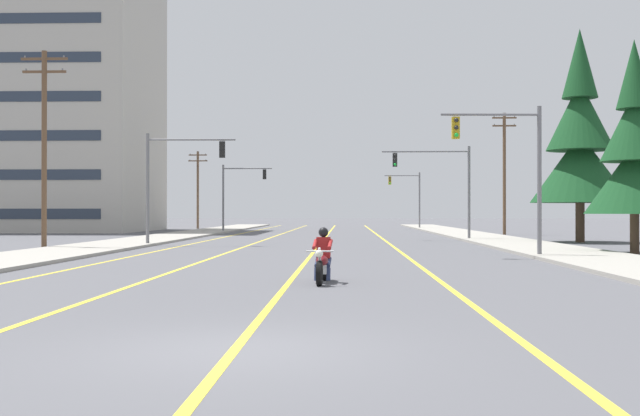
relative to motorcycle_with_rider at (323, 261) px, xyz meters
name	(u,v)px	position (x,y,z in m)	size (l,w,h in m)	color
ground_plane	(232,350)	(-0.93, -9.83, -0.59)	(400.00, 400.00, 0.00)	#515156
lane_stripe_center	(325,238)	(-0.89, 35.17, -0.58)	(0.16, 100.00, 0.01)	yellow
lane_stripe_left	(271,238)	(-4.80, 35.17, -0.58)	(0.16, 100.00, 0.01)	yellow
lane_stripe_right	(381,238)	(3.15, 35.17, -0.58)	(0.16, 100.00, 0.01)	yellow
lane_stripe_far_left	(222,238)	(-8.35, 35.17, -0.58)	(0.16, 100.00, 0.01)	yellow
sidewalk_kerb_right	(494,239)	(10.24, 30.17, -0.52)	(4.40, 110.00, 0.14)	#9E998E
sidewalk_kerb_left	(154,239)	(-12.09, 30.17, -0.52)	(4.40, 110.00, 0.14)	#9E998E
motorcycle_with_rider	(323,261)	(0.00, 0.00, 0.00)	(0.70, 2.19, 1.46)	black
traffic_signal_near_right	(511,159)	(7.38, 11.46, 3.46)	(4.13, 0.52, 6.20)	slate
traffic_signal_near_left	(173,171)	(-8.92, 21.91, 3.52)	(4.95, 0.40, 6.20)	slate
traffic_signal_mid_right	(443,177)	(7.02, 30.73, 3.57)	(5.82, 0.37, 6.20)	slate
traffic_signal_mid_left	(237,188)	(-9.39, 50.16, 3.50)	(4.61, 0.43, 6.20)	slate
traffic_signal_far_right	(410,192)	(7.61, 64.60, 3.45)	(3.94, 0.50, 6.20)	slate
utility_pole_left_near	(44,142)	(-14.55, 17.91, 4.79)	(2.36, 0.26, 9.96)	brown
utility_pole_right_far	(504,170)	(13.56, 43.12, 4.74)	(1.98, 0.26, 9.96)	brown
utility_pole_left_far	(198,187)	(-15.82, 64.51, 4.04)	(2.14, 0.26, 8.56)	brown
conifer_tree_right_verge_near	(634,155)	(13.47, 14.52, 3.81)	(4.35, 4.35, 9.59)	#4C3828
conifer_tree_right_verge_far	(580,144)	(14.91, 27.27, 5.41)	(5.95, 5.95, 13.09)	#423023
apartment_building_far_left_block	(26,72)	(-30.43, 53.39, 14.83)	(23.96, 16.54, 30.83)	#B2ADA3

